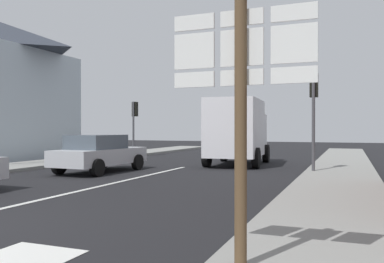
% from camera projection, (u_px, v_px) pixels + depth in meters
% --- Properties ---
extents(ground_plane, '(80.00, 80.00, 0.00)m').
position_uv_depth(ground_plane, '(165.00, 172.00, 16.10)').
color(ground_plane, black).
extents(sidewalk_right, '(2.48, 44.00, 0.14)m').
position_uv_depth(sidewalk_right, '(338.00, 184.00, 11.86)').
color(sidewalk_right, gray).
rests_on(sidewalk_right, ground).
extents(lane_centre_stripe, '(0.16, 12.00, 0.01)m').
position_uv_depth(lane_centre_stripe, '(109.00, 184.00, 12.38)').
color(lane_centre_stripe, silver).
rests_on(lane_centre_stripe, ground).
extents(sedan_far, '(2.12, 4.28, 1.47)m').
position_uv_depth(sedan_far, '(99.00, 153.00, 15.94)').
color(sedan_far, '#B7BABF').
rests_on(sedan_far, ground).
extents(delivery_truck, '(2.77, 5.13, 3.05)m').
position_uv_depth(delivery_truck, '(238.00, 130.00, 19.13)').
color(delivery_truck, silver).
rests_on(delivery_truck, ground).
extents(route_sign_post, '(1.66, 0.14, 3.20)m').
position_uv_depth(route_sign_post, '(241.00, 102.00, 4.58)').
color(route_sign_post, brown).
rests_on(route_sign_post, ground).
extents(traffic_light_far_left, '(0.30, 0.49, 3.39)m').
position_uv_depth(traffic_light_far_left, '(135.00, 116.00, 25.15)').
color(traffic_light_far_left, '#47474C').
rests_on(traffic_light_far_left, ground).
extents(traffic_light_near_right, '(0.30, 0.49, 3.80)m').
position_uv_depth(traffic_light_near_right, '(314.00, 99.00, 15.22)').
color(traffic_light_near_right, '#47474C').
rests_on(traffic_light_near_right, ground).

